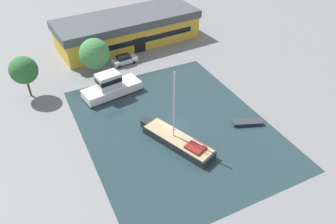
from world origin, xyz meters
TOP-DOWN VIEW (x-y plane):
  - ground_plane at (0.00, 0.00)m, footprint 440.00×440.00m
  - water_canal at (0.00, 0.00)m, footprint 24.62×30.97m
  - warehouse_building at (3.86, 28.60)m, footprint 29.39×12.86m
  - quay_tree_near_building at (-5.80, 18.37)m, footprint 5.10×5.10m
  - quay_tree_by_water at (-17.11, 16.95)m, footprint 4.24×4.24m
  - parked_car at (-0.11, 20.28)m, footprint 4.85×2.28m
  - sailboat_moored at (-1.46, -3.34)m, footprint 6.40×11.40m
  - motor_cruiser at (-5.45, 11.68)m, footprint 9.71×4.94m
  - small_dinghy at (9.47, -3.98)m, footprint 4.46×2.73m

SIDE VIEW (x-z plane):
  - ground_plane at x=0.00m, z-range 0.00..0.00m
  - water_canal at x=0.00m, z-range 0.00..0.01m
  - small_dinghy at x=9.47m, z-range 0.01..0.52m
  - sailboat_moored at x=-1.46m, z-range -4.70..6.01m
  - parked_car at x=-0.11m, z-range -0.01..1.76m
  - motor_cruiser at x=-5.45m, z-range -0.54..3.32m
  - warehouse_building at x=3.86m, z-range 0.03..5.77m
  - quay_tree_near_building at x=-5.80m, z-range 0.85..7.66m
  - quay_tree_by_water at x=-17.11m, z-range 1.27..8.07m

